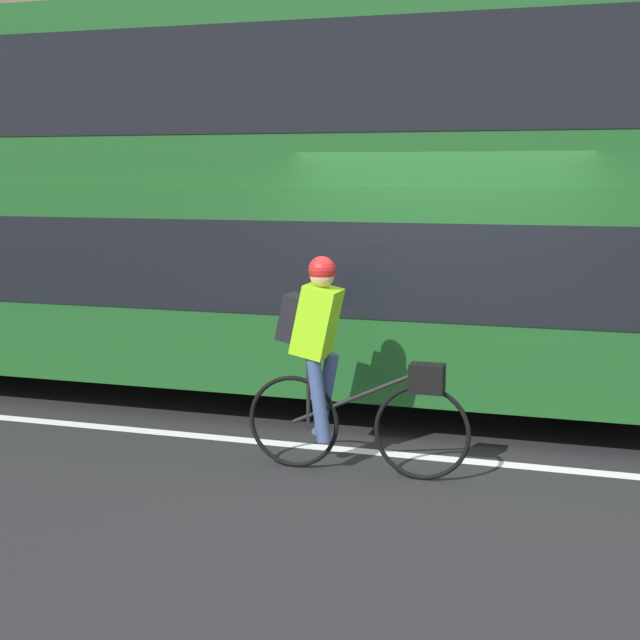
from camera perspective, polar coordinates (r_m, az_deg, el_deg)
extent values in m
plane|color=#232326|center=(7.68, 6.96, -8.29)|extent=(80.00, 80.00, 0.00)
cube|color=silver|center=(7.50, 6.70, -8.69)|extent=(50.00, 0.14, 0.01)
cube|color=gray|center=(12.67, 11.08, -1.06)|extent=(60.00, 2.51, 0.11)
cube|color=brown|center=(13.88, 12.12, 12.58)|extent=(60.00, 0.30, 6.27)
cylinder|color=black|center=(8.85, 16.11, -2.70)|extent=(1.05, 0.30, 1.05)
cube|color=#194C1E|center=(9.36, -4.34, 2.88)|extent=(10.65, 2.53, 1.90)
cube|color=black|center=(9.33, -4.36, 4.27)|extent=(10.23, 2.55, 0.84)
cube|color=#194C1E|center=(9.32, -4.48, 13.86)|extent=(10.65, 2.43, 1.68)
cube|color=black|center=(9.33, -4.49, 14.37)|extent=(10.23, 2.45, 0.94)
torus|color=black|center=(6.87, 6.54, -7.17)|extent=(0.75, 0.04, 0.75)
torus|color=black|center=(7.12, -1.70, -6.52)|extent=(0.75, 0.04, 0.75)
cylinder|color=black|center=(6.91, 2.35, -4.95)|extent=(1.04, 0.03, 0.51)
cylinder|color=black|center=(7.01, -0.75, -4.44)|extent=(0.03, 0.03, 0.55)
cube|color=black|center=(6.76, 6.86, -3.73)|extent=(0.26, 0.16, 0.22)
cube|color=#8CE019|center=(6.88, -0.19, -0.06)|extent=(0.37, 0.32, 0.58)
cube|color=black|center=(6.93, -1.77, 0.18)|extent=(0.21, 0.26, 0.38)
cylinder|color=#384C7A|center=(7.07, 0.34, -4.77)|extent=(0.22, 0.11, 0.67)
cylinder|color=#384C7A|center=(6.91, -0.09, -5.13)|extent=(0.20, 0.11, 0.67)
sphere|color=tan|center=(6.82, 0.13, 2.87)|extent=(0.19, 0.19, 0.19)
sphere|color=red|center=(6.81, 0.13, 3.23)|extent=(0.21, 0.21, 0.21)
cylinder|color=#59595B|center=(12.42, 9.69, 4.57)|extent=(0.07, 0.07, 2.38)
cube|color=red|center=(12.33, 9.79, 8.99)|extent=(0.36, 0.02, 0.36)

